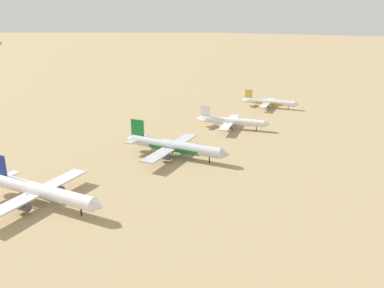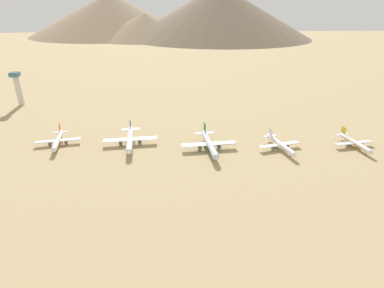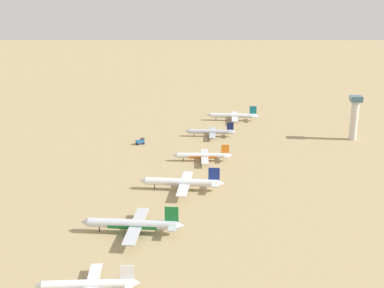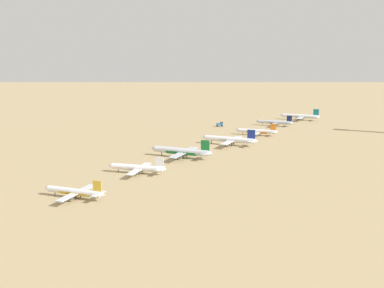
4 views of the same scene
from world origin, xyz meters
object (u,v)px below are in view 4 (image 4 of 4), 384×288
(parked_jet_3, at_px, (230,140))
(service_truck, at_px, (220,124))
(parked_jet_0, at_px, (301,116))
(parked_jet_1, at_px, (275,122))
(parked_jet_2, at_px, (257,131))
(parked_jet_4, at_px, (182,151))
(parked_jet_5, at_px, (138,168))
(parked_jet_6, at_px, (75,192))

(parked_jet_3, bearing_deg, service_truck, -65.50)
(parked_jet_0, bearing_deg, service_truck, 48.89)
(parked_jet_1, xyz_separation_m, parked_jet_2, (2.30, 50.98, -0.04))
(parked_jet_1, distance_m, service_truck, 48.04)
(parked_jet_1, xyz_separation_m, service_truck, (43.01, 21.36, -1.16))
(parked_jet_2, height_order, service_truck, parked_jet_2)
(parked_jet_3, bearing_deg, parked_jet_1, -95.55)
(parked_jet_1, bearing_deg, parked_jet_4, 80.46)
(parked_jet_1, distance_m, parked_jet_3, 95.83)
(parked_jet_3, height_order, service_truck, parked_jet_3)
(parked_jet_0, bearing_deg, parked_jet_1, 72.16)
(parked_jet_0, distance_m, parked_jet_2, 96.66)
(parked_jet_2, bearing_deg, parked_jet_3, 81.08)
(parked_jet_5, bearing_deg, parked_jet_4, -98.01)
(parked_jet_0, height_order, parked_jet_2, parked_jet_0)
(parked_jet_4, relative_size, parked_jet_6, 1.32)
(parked_jet_5, distance_m, parked_jet_6, 46.36)
(parked_jet_2, height_order, parked_jet_5, parked_jet_2)
(parked_jet_0, xyz_separation_m, parked_jet_6, (48.54, 275.33, -0.75))
(parked_jet_0, height_order, service_truck, parked_jet_0)
(parked_jet_3, distance_m, parked_jet_6, 137.99)
(parked_jet_1, height_order, parked_jet_5, parked_jet_1)
(parked_jet_1, bearing_deg, parked_jet_0, -107.84)
(parked_jet_4, xyz_separation_m, parked_jet_5, (5.97, 42.42, -0.76))
(parked_jet_0, xyz_separation_m, parked_jet_3, (23.51, 139.63, 0.22))
(parked_jet_0, distance_m, parked_jet_5, 233.39)
(parked_jet_3, relative_size, parked_jet_4, 0.99)
(parked_jet_1, bearing_deg, service_truck, 26.42)
(parked_jet_1, bearing_deg, parked_jet_3, 84.45)
(parked_jet_2, distance_m, service_truck, 50.35)
(parked_jet_4, bearing_deg, parked_jet_0, -101.56)
(parked_jet_3, xyz_separation_m, service_truck, (33.74, -74.02, -1.87))
(parked_jet_6, bearing_deg, service_truck, -87.62)
(parked_jet_4, relative_size, parked_jet_5, 1.24)
(parked_jet_6, relative_size, service_truck, 5.46)
(parked_jet_1, xyz_separation_m, parked_jet_6, (34.29, 231.08, -0.26))
(parked_jet_0, xyz_separation_m, service_truck, (57.25, 65.61, -1.65))
(parked_jet_2, xyz_separation_m, service_truck, (40.70, -29.62, -1.11))
(parked_jet_6, xyz_separation_m, service_truck, (8.72, -209.71, -0.90))
(parked_jet_2, bearing_deg, parked_jet_0, -99.86)
(parked_jet_2, relative_size, service_truck, 5.87)
(parked_jet_3, bearing_deg, parked_jet_6, 79.55)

